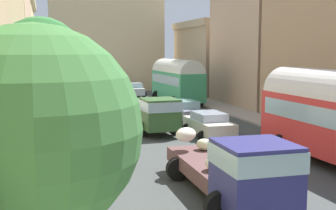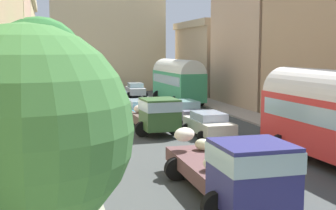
# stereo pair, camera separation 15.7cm
# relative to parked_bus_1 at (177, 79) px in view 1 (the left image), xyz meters

# --- Properties ---
(ground_plane) EXTENTS (154.00, 154.00, 0.00)m
(ground_plane) POSITION_rel_parked_bus_1_xyz_m (-4.45, -9.00, -2.34)
(ground_plane) COLOR #3F4443
(sidewalk_left) EXTENTS (2.50, 70.00, 0.14)m
(sidewalk_left) POSITION_rel_parked_bus_1_xyz_m (-11.70, -9.00, -2.27)
(sidewalk_left) COLOR gray
(sidewalk_left) RESTS_ON ground
(sidewalk_right) EXTENTS (2.50, 70.00, 0.14)m
(sidewalk_right) POSITION_rel_parked_bus_1_xyz_m (2.80, -9.00, -2.27)
(sidewalk_right) COLOR #A4998D
(sidewalk_right) RESTS_ON ground
(building_left_3) EXTENTS (5.23, 14.24, 9.38)m
(building_left_3) POSITION_rel_parked_bus_1_xyz_m (-15.32, -1.42, 2.38)
(building_left_3) COLOR beige
(building_left_3) RESTS_ON ground
(building_right_3) EXTENTS (4.69, 10.53, 11.55)m
(building_right_3) POSITION_rel_parked_bus_1_xyz_m (6.18, -3.32, 3.46)
(building_right_3) COLOR tan
(building_right_3) RESTS_ON ground
(building_right_4) EXTENTS (6.00, 11.64, 8.42)m
(building_right_4) POSITION_rel_parked_bus_1_xyz_m (6.78, 8.74, 1.90)
(building_right_4) COLOR tan
(building_right_4) RESTS_ON ground
(distant_church) EXTENTS (13.95, 7.55, 22.16)m
(distant_church) POSITION_rel_parked_bus_1_xyz_m (-4.45, 17.03, 5.36)
(distant_church) COLOR #CBB58B
(distant_church) RESTS_ON ground
(parked_bus_1) EXTENTS (3.46, 9.17, 4.22)m
(parked_bus_1) POSITION_rel_parked_bus_1_xyz_m (0.00, 0.00, 0.00)
(parked_bus_1) COLOR #389763
(parked_bus_1) RESTS_ON ground
(cargo_truck_0) EXTENTS (3.09, 7.23, 2.36)m
(cargo_truck_0) POSITION_rel_parked_bus_1_xyz_m (-6.26, -27.19, -1.10)
(cargo_truck_0) COLOR navy
(cargo_truck_0) RESTS_ON ground
(cargo_truck_1) EXTENTS (3.07, 7.52, 2.25)m
(cargo_truck_1) POSITION_rel_parked_bus_1_xyz_m (-5.78, -13.92, -1.16)
(cargo_truck_1) COLOR #32572A
(cargo_truck_1) RESTS_ON ground
(car_0) EXTENTS (2.38, 4.47, 1.55)m
(car_0) POSITION_rel_parked_bus_1_xyz_m (-5.80, -9.66, -1.56)
(car_0) COLOR #3697BF
(car_0) RESTS_ON ground
(car_1) EXTENTS (2.32, 4.04, 1.64)m
(car_1) POSITION_rel_parked_bus_1_xyz_m (-6.28, -2.40, -1.52)
(car_1) COLOR silver
(car_1) RESTS_ON ground
(car_2) EXTENTS (2.40, 3.87, 1.64)m
(car_2) POSITION_rel_parked_bus_1_xyz_m (-6.00, 4.13, -1.52)
(car_2) COLOR silver
(car_2) RESTS_ON ground
(car_3) EXTENTS (2.16, 4.20, 1.64)m
(car_3) POSITION_rel_parked_bus_1_xyz_m (-6.04, 11.09, -1.52)
(car_3) COLOR #1F2B25
(car_3) RESTS_ON ground
(car_5) EXTENTS (2.45, 4.26, 1.44)m
(car_5) POSITION_rel_parked_bus_1_xyz_m (-2.92, -16.11, -1.60)
(car_5) COLOR silver
(car_5) RESTS_ON ground
(car_6) EXTENTS (2.43, 4.33, 1.45)m
(car_6) POSITION_rel_parked_bus_1_xyz_m (-2.42, -9.97, -1.60)
(car_6) COLOR gray
(car_6) RESTS_ON ground
(car_7) EXTENTS (2.35, 3.91, 1.50)m
(car_7) POSITION_rel_parked_bus_1_xyz_m (-2.65, 7.32, -1.58)
(car_7) COLOR silver
(car_7) RESTS_ON ground
(pedestrian_0) EXTENTS (0.45, 0.45, 1.80)m
(pedestrian_0) POSITION_rel_parked_bus_1_xyz_m (-11.18, -18.12, -1.30)
(pedestrian_0) COLOR #7C6C5E
(pedestrian_0) RESTS_ON ground
(pedestrian_1) EXTENTS (0.56, 0.56, 1.74)m
(pedestrian_1) POSITION_rel_parked_bus_1_xyz_m (-11.45, -13.12, -1.36)
(pedestrian_1) COLOR #51444E
(pedestrian_1) RESTS_ON ground
(pedestrian_2) EXTENTS (0.47, 0.47, 1.71)m
(pedestrian_2) POSITION_rel_parked_bus_1_xyz_m (-11.95, -18.64, -1.36)
(pedestrian_2) COLOR #6D744F
(pedestrian_2) RESTS_ON ground
(roadside_tree_0) EXTENTS (3.00, 3.00, 5.45)m
(roadside_tree_0) POSITION_rel_parked_bus_1_xyz_m (-12.35, -33.72, 1.59)
(roadside_tree_0) COLOR brown
(roadside_tree_0) RESTS_ON ground
(roadside_tree_1) EXTENTS (2.91, 2.91, 5.97)m
(roadside_tree_1) POSITION_rel_parked_bus_1_xyz_m (-12.35, -27.09, 2.15)
(roadside_tree_1) COLOR brown
(roadside_tree_1) RESTS_ON ground
(roadside_tree_2) EXTENTS (4.11, 4.11, 6.58)m
(roadside_tree_2) POSITION_rel_parked_bus_1_xyz_m (-12.35, -19.37, 2.17)
(roadside_tree_2) COLOR brown
(roadside_tree_2) RESTS_ON ground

